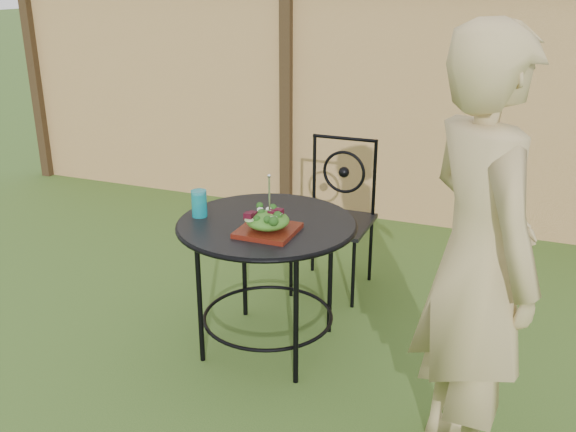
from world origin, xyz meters
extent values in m
plane|color=#2B4A18|center=(0.00, 0.00, 0.00)|extent=(60.00, 60.00, 0.00)
cube|color=#E5AF71|center=(0.00, 2.20, 0.90)|extent=(8.00, 0.05, 1.80)
cube|color=black|center=(-3.90, 2.15, 0.95)|extent=(0.09, 0.09, 1.90)
cube|color=black|center=(-1.30, 2.15, 0.95)|extent=(0.09, 0.09, 1.90)
cylinder|color=black|center=(-0.56, 0.04, 0.71)|extent=(0.90, 0.90, 0.02)
torus|color=black|center=(-0.56, 0.04, 0.71)|extent=(0.92, 0.92, 0.02)
torus|color=black|center=(-0.56, 0.04, 0.18)|extent=(0.70, 0.70, 0.02)
cylinder|color=black|center=(-0.30, 0.31, 0.35)|extent=(0.03, 0.03, 0.71)
cylinder|color=black|center=(-0.82, 0.31, 0.35)|extent=(0.03, 0.03, 0.71)
cylinder|color=black|center=(-0.82, -0.22, 0.35)|extent=(0.03, 0.03, 0.71)
cylinder|color=black|center=(-0.30, -0.22, 0.35)|extent=(0.03, 0.03, 0.71)
cube|color=black|center=(-0.46, 0.83, 0.45)|extent=(0.46, 0.46, 0.03)
cylinder|color=black|center=(-0.46, 1.04, 0.94)|extent=(0.42, 0.02, 0.02)
torus|color=black|center=(-0.46, 1.04, 0.72)|extent=(0.28, 0.02, 0.28)
cylinder|color=black|center=(-0.66, 0.63, 0.22)|extent=(0.02, 0.02, 0.44)
cylinder|color=black|center=(-0.26, 0.63, 0.22)|extent=(0.02, 0.02, 0.44)
cylinder|color=black|center=(-0.66, 1.03, 0.22)|extent=(0.02, 0.02, 0.44)
cylinder|color=black|center=(-0.26, 1.03, 0.22)|extent=(0.02, 0.02, 0.44)
cylinder|color=black|center=(-0.66, 1.04, 0.70)|extent=(0.02, 0.02, 0.50)
cylinder|color=black|center=(-0.26, 1.04, 0.70)|extent=(0.02, 0.02, 0.50)
imported|color=tan|center=(0.51, -0.44, 0.89)|extent=(0.72, 0.77, 1.77)
cube|color=#410D09|center=(-0.50, -0.09, 0.74)|extent=(0.27, 0.27, 0.02)
ellipsoid|color=#235614|center=(-0.50, -0.09, 0.79)|extent=(0.21, 0.21, 0.08)
cylinder|color=silver|center=(-0.49, -0.09, 0.92)|extent=(0.01, 0.01, 0.18)
cylinder|color=#0C8695|center=(-0.91, -0.01, 0.79)|extent=(0.08, 0.08, 0.14)
camera|label=1|loc=(0.66, -2.73, 1.89)|focal=40.00mm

